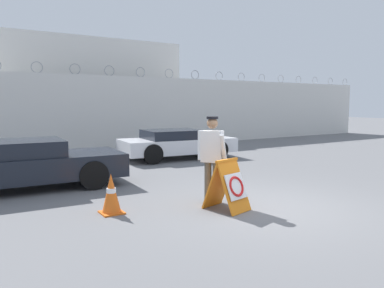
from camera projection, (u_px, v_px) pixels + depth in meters
The scene contains 8 objects.
ground_plane at pixel (270, 208), 7.43m from camera, with size 90.00×90.00×0.00m, color slate.
perimeter_wall at pixel (94, 112), 16.63m from camera, with size 36.00×0.30×3.77m.
building_block at pixel (78, 93), 21.05m from camera, with size 9.53×6.34×5.31m.
barricade_sign at pixel (229, 185), 7.25m from camera, with size 0.77×0.91×1.00m.
security_guard at pixel (212, 154), 7.80m from camera, with size 0.47×0.68×1.80m.
traffic_cone_near at pixel (111, 194), 7.04m from camera, with size 0.41×0.41×0.76m.
parked_car_front_coupe at pixel (22, 164), 8.98m from camera, with size 4.75×2.10×1.19m.
parked_car_rear_sedan at pixel (176, 143), 14.03m from camera, with size 4.38×2.23×1.09m.
Camera 1 is at (-5.17, -5.31, 2.08)m, focal length 35.00 mm.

